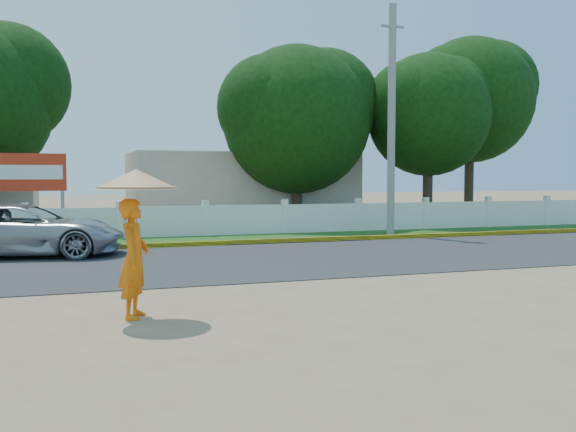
{
  "coord_description": "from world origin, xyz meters",
  "views": [
    {
      "loc": [
        -4.59,
        -11.47,
        2.23
      ],
      "look_at": [
        0.0,
        2.0,
        1.3
      ],
      "focal_mm": 40.0,
      "sensor_mm": 36.0,
      "label": 1
    }
  ],
  "objects_px": {
    "utility_pole": "(392,121)",
    "billboard": "(28,177)",
    "vehicle": "(27,230)",
    "monk_with_parasol": "(135,221)"
  },
  "relations": [
    {
      "from": "utility_pole",
      "to": "billboard",
      "type": "bearing_deg",
      "value": 167.08
    },
    {
      "from": "billboard",
      "to": "vehicle",
      "type": "bearing_deg",
      "value": -87.59
    },
    {
      "from": "utility_pole",
      "to": "vehicle",
      "type": "height_order",
      "value": "utility_pole"
    },
    {
      "from": "utility_pole",
      "to": "monk_with_parasol",
      "type": "distance_m",
      "value": 15.07
    },
    {
      "from": "vehicle",
      "to": "billboard",
      "type": "distance_m",
      "value": 5.35
    },
    {
      "from": "monk_with_parasol",
      "to": "billboard",
      "type": "bearing_deg",
      "value": 99.51
    },
    {
      "from": "utility_pole",
      "to": "vehicle",
      "type": "xyz_separation_m",
      "value": [
        -12.22,
        -2.3,
        -3.45
      ]
    },
    {
      "from": "utility_pole",
      "to": "monk_with_parasol",
      "type": "relative_size",
      "value": 3.61
    },
    {
      "from": "vehicle",
      "to": "utility_pole",
      "type": "bearing_deg",
      "value": -69.54
    },
    {
      "from": "utility_pole",
      "to": "vehicle",
      "type": "relative_size",
      "value": 1.63
    }
  ]
}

